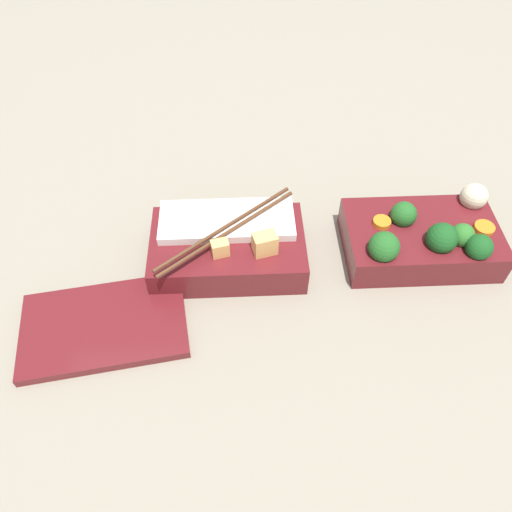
{
  "coord_description": "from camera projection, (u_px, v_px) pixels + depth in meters",
  "views": [
    {
      "loc": [
        0.1,
        0.45,
        0.54
      ],
      "look_at": [
        0.09,
        0.04,
        0.05
      ],
      "focal_mm": 35.0,
      "sensor_mm": 36.0,
      "label": 1
    }
  ],
  "objects": [
    {
      "name": "ground_plane",
      "position": [
        315.0,
        254.0,
        0.7
      ],
      "size": [
        3.0,
        3.0,
        0.0
      ],
      "primitive_type": "plane",
      "color": "gray"
    },
    {
      "name": "bento_tray_vegetable",
      "position": [
        423.0,
        238.0,
        0.68
      ],
      "size": [
        0.21,
        0.13,
        0.08
      ],
      "color": "maroon",
      "rests_on": "ground_plane"
    },
    {
      "name": "bento_tray_rice",
      "position": [
        228.0,
        246.0,
        0.67
      ],
      "size": [
        0.21,
        0.15,
        0.08
      ],
      "color": "maroon",
      "rests_on": "ground_plane"
    },
    {
      "name": "bento_lid",
      "position": [
        104.0,
        325.0,
        0.62
      ],
      "size": [
        0.22,
        0.15,
        0.01
      ],
      "primitive_type": "cube",
      "rotation": [
        0.0,
        0.0,
        0.15
      ],
      "color": "maroon",
      "rests_on": "ground_plane"
    }
  ]
}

